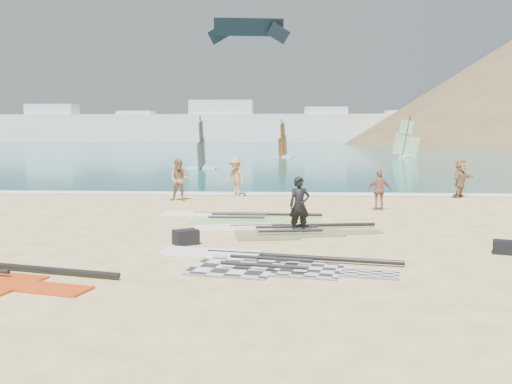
# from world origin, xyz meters

# --- Properties ---
(ground) EXTENTS (300.00, 300.00, 0.00)m
(ground) POSITION_xyz_m (0.00, 0.00, 0.00)
(ground) COLOR #E4C685
(ground) RESTS_ON ground
(sea) EXTENTS (300.00, 240.00, 0.06)m
(sea) POSITION_xyz_m (0.00, 132.00, 0.00)
(sea) COLOR #0C4E56
(sea) RESTS_ON ground
(surf_line) EXTENTS (300.00, 1.20, 0.04)m
(surf_line) POSITION_xyz_m (0.00, 12.30, 0.00)
(surf_line) COLOR white
(surf_line) RESTS_ON ground
(far_town) EXTENTS (160.00, 8.00, 12.00)m
(far_town) POSITION_xyz_m (-15.72, 150.00, 4.49)
(far_town) COLOR white
(far_town) RESTS_ON ground
(rig_grey) EXTENTS (5.77, 2.84, 0.20)m
(rig_grey) POSITION_xyz_m (-1.14, -2.24, 0.05)
(rig_grey) COLOR #242426
(rig_grey) RESTS_ON ground
(rig_green) EXTENTS (5.74, 2.34, 0.20)m
(rig_green) POSITION_xyz_m (-2.51, 4.59, 0.05)
(rig_green) COLOR #58CC1E
(rig_green) RESTS_ON ground
(rig_orange) EXTENTS (5.78, 2.65, 0.20)m
(rig_orange) POSITION_xyz_m (-0.83, 1.95, 0.05)
(rig_orange) COLOR #EE4707
(rig_orange) RESTS_ON ground
(gear_bag_near) EXTENTS (0.78, 0.73, 0.40)m
(gear_bag_near) POSITION_xyz_m (-3.08, -0.14, 0.20)
(gear_bag_near) COLOR black
(gear_bag_near) RESTS_ON ground
(gear_bag_far) EXTENTS (0.65, 0.55, 0.34)m
(gear_bag_far) POSITION_xyz_m (5.08, -0.86, 0.17)
(gear_bag_far) COLOR black
(gear_bag_far) RESTS_ON ground
(person_wetsuit) EXTENTS (0.68, 0.51, 1.71)m
(person_wetsuit) POSITION_xyz_m (0.01, 1.66, 0.85)
(person_wetsuit) COLOR black
(person_wetsuit) RESTS_ON ground
(beachgoer_left) EXTENTS (0.92, 0.73, 1.86)m
(beachgoer_left) POSITION_xyz_m (-5.13, 9.58, 0.93)
(beachgoer_left) COLOR #9E7953
(beachgoer_left) RESTS_ON ground
(beachgoer_mid) EXTENTS (1.35, 1.31, 1.85)m
(beachgoer_mid) POSITION_xyz_m (-2.84, 11.50, 0.92)
(beachgoer_mid) COLOR tan
(beachgoer_mid) RESTS_ON ground
(beachgoer_back) EXTENTS (0.94, 0.45, 1.56)m
(beachgoer_back) POSITION_xyz_m (3.18, 6.94, 0.78)
(beachgoer_back) COLOR #996250
(beachgoer_back) RESTS_ON ground
(beachgoer_right) EXTENTS (1.49, 1.58, 1.77)m
(beachgoer_right) POSITION_xyz_m (7.60, 11.50, 0.89)
(beachgoer_right) COLOR #96724A
(beachgoer_right) RESTS_ON ground
(windsurfer_left) EXTENTS (2.43, 2.93, 4.36)m
(windsurfer_left) POSITION_xyz_m (-7.46, 30.89, 1.28)
(windsurfer_left) COLOR white
(windsurfer_left) RESTS_ON ground
(windsurfer_centre) EXTENTS (2.60, 2.91, 4.57)m
(windsurfer_centre) POSITION_xyz_m (-1.12, 52.40, 1.32)
(windsurfer_centre) COLOR white
(windsurfer_centre) RESTS_ON ground
(windsurfer_right) EXTENTS (2.88, 2.74, 4.98)m
(windsurfer_right) POSITION_xyz_m (13.33, 52.52, 1.41)
(windsurfer_right) COLOR white
(windsurfer_right) RESTS_ON ground
(kitesurf_kite) EXTENTS (9.25, 2.09, 2.84)m
(kitesurf_kite) POSITION_xyz_m (-4.93, 49.92, 14.48)
(kitesurf_kite) COLOR black
(kitesurf_kite) RESTS_ON ground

